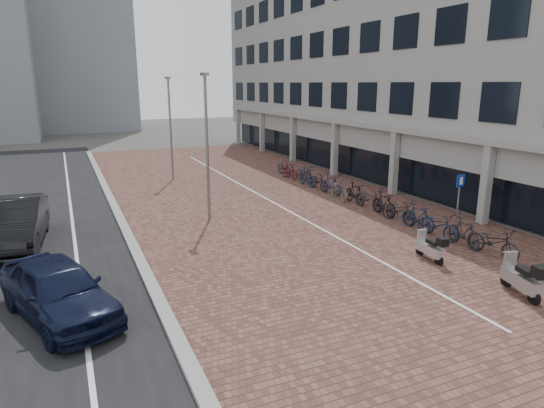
{
  "coord_description": "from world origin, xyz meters",
  "views": [
    {
      "loc": [
        -7.06,
        -9.93,
        5.75
      ],
      "look_at": [
        0.0,
        6.0,
        1.3
      ],
      "focal_mm": 31.3,
      "sensor_mm": 36.0,
      "label": 1
    }
  ],
  "objects": [
    {
      "name": "lamp_far",
      "position": [
        -1.05,
        18.61,
        3.02
      ],
      "size": [
        0.12,
        0.12,
        6.05
      ],
      "primitive_type": "cylinder",
      "color": "gray",
      "rests_on": "ground"
    },
    {
      "name": "scooter_back",
      "position": [
        4.18,
        -1.6,
        0.56
      ],
      "size": [
        0.91,
        1.72,
        1.13
      ],
      "primitive_type": null,
      "rotation": [
        0.0,
        0.0,
        -0.26
      ],
      "color": "#9F9FA4",
      "rests_on": "ground"
    },
    {
      "name": "ground",
      "position": [
        0.0,
        0.0,
        0.0
      ],
      "size": [
        140.0,
        140.0,
        0.0
      ],
      "primitive_type": "plane",
      "color": "#474442",
      "rests_on": "ground"
    },
    {
      "name": "parking_line",
      "position": [
        2.2,
        12.0,
        0.04
      ],
      "size": [
        0.1,
        30.0,
        0.0
      ],
      "primitive_type": "cube",
      "color": "white",
      "rests_on": "plaza_brick"
    },
    {
      "name": "lamp_near",
      "position": [
        -1.56,
        9.15,
        3.05
      ],
      "size": [
        0.12,
        0.12,
        6.1
      ],
      "primitive_type": "cylinder",
      "color": "gray",
      "rests_on": "ground"
    },
    {
      "name": "parking_sign",
      "position": [
        6.87,
        3.53,
        1.56
      ],
      "size": [
        0.49,
        0.14,
        2.34
      ],
      "rotation": [
        0.0,
        0.0,
        0.21
      ],
      "color": "slate",
      "rests_on": "ground"
    },
    {
      "name": "car_navy",
      "position": [
        -7.52,
        2.2,
        0.75
      ],
      "size": [
        3.23,
        4.75,
        1.5
      ],
      "primitive_type": "imported",
      "rotation": [
        0.0,
        0.0,
        0.36
      ],
      "color": "black",
      "rests_on": "ground"
    },
    {
      "name": "bike_row",
      "position": [
        5.77,
        9.05,
        0.52
      ],
      "size": [
        1.38,
        18.11,
        1.05
      ],
      "color": "black",
      "rests_on": "ground"
    },
    {
      "name": "plaza_brick",
      "position": [
        2.0,
        12.0,
        0.01
      ],
      "size": [
        14.5,
        42.0,
        0.04
      ],
      "primitive_type": "cube",
      "color": "brown",
      "rests_on": "ground"
    },
    {
      "name": "car_dark",
      "position": [
        -8.92,
        8.81,
        0.86
      ],
      "size": [
        2.2,
        5.33,
        1.72
      ],
      "primitive_type": "imported",
      "rotation": [
        0.0,
        0.0,
        -0.07
      ],
      "color": "black",
      "rests_on": "ground"
    },
    {
      "name": "curb",
      "position": [
        -5.1,
        12.0,
        0.07
      ],
      "size": [
        0.35,
        42.0,
        0.14
      ],
      "primitive_type": "cube",
      "color": "gray",
      "rests_on": "ground"
    },
    {
      "name": "street_asphalt",
      "position": [
        -9.0,
        12.0,
        0.01
      ],
      "size": [
        8.0,
        50.0,
        0.03
      ],
      "primitive_type": "cube",
      "color": "black",
      "rests_on": "ground"
    },
    {
      "name": "office_building",
      "position": [
        12.97,
        16.0,
        8.44
      ],
      "size": [
        8.4,
        40.0,
        15.0
      ],
      "color": "gray",
      "rests_on": "ground"
    },
    {
      "name": "lane_line",
      "position": [
        -7.0,
        12.0,
        0.02
      ],
      "size": [
        0.12,
        44.0,
        0.0
      ],
      "primitive_type": "cube",
      "color": "white",
      "rests_on": "street_asphalt"
    },
    {
      "name": "scooter_front",
      "position": [
        3.78,
        1.55,
        0.48
      ],
      "size": [
        0.55,
        1.43,
        0.97
      ],
      "primitive_type": null,
      "rotation": [
        0.0,
        0.0,
        -0.08
      ],
      "color": "#BAB9BF",
      "rests_on": "ground"
    }
  ]
}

